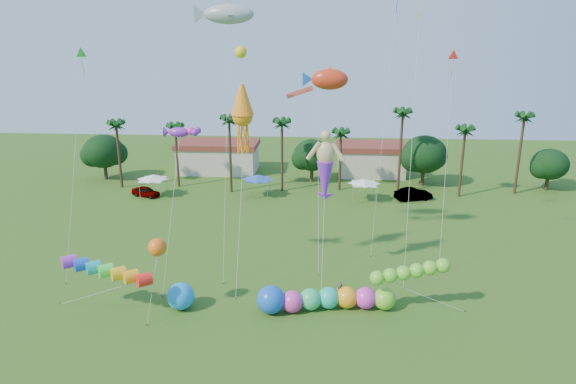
# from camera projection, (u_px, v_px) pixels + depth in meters

# --- Properties ---
(ground) EXTENTS (160.00, 160.00, 0.00)m
(ground) POSITION_uv_depth(u_px,v_px,m) (277.00, 368.00, 33.43)
(ground) COLOR #285116
(ground) RESTS_ON ground
(tree_line) EXTENTS (69.46, 8.91, 11.00)m
(tree_line) POSITION_uv_depth(u_px,v_px,m) (330.00, 155.00, 73.91)
(tree_line) COLOR #3A2819
(tree_line) RESTS_ON ground
(buildings_row) EXTENTS (35.00, 7.00, 4.00)m
(buildings_row) POSITION_uv_depth(u_px,v_px,m) (287.00, 160.00, 80.76)
(buildings_row) COLOR beige
(buildings_row) RESTS_ON ground
(tent_row) EXTENTS (31.00, 4.00, 0.60)m
(tent_row) POSITION_uv_depth(u_px,v_px,m) (257.00, 178.00, 67.70)
(tent_row) COLOR white
(tent_row) RESTS_ON ground
(car_a) EXTENTS (4.33, 3.00, 1.37)m
(car_a) POSITION_uv_depth(u_px,v_px,m) (146.00, 192.00, 69.01)
(car_a) COLOR #4C4C54
(car_a) RESTS_ON ground
(car_b) EXTENTS (5.16, 3.08, 1.61)m
(car_b) POSITION_uv_depth(u_px,v_px,m) (413.00, 194.00, 67.51)
(car_b) COLOR #4C4C54
(car_b) RESTS_ON ground
(spectator_b) EXTENTS (1.09, 1.13, 1.84)m
(spectator_b) POSITION_uv_depth(u_px,v_px,m) (340.00, 294.00, 41.20)
(spectator_b) COLOR gray
(spectator_b) RESTS_ON ground
(caterpillar_inflatable) EXTENTS (11.04, 3.40, 2.24)m
(caterpillar_inflatable) POSITION_uv_depth(u_px,v_px,m) (321.00, 299.00, 40.34)
(caterpillar_inflatable) COLOR #DC3AA3
(caterpillar_inflatable) RESTS_ON ground
(blue_ball) EXTENTS (2.18, 2.18, 2.18)m
(blue_ball) POSITION_uv_depth(u_px,v_px,m) (181.00, 296.00, 40.46)
(blue_ball) COLOR #1A8CEA
(blue_ball) RESTS_ON ground
(rainbow_tube) EXTENTS (9.59, 4.21, 3.92)m
(rainbow_tube) POSITION_uv_depth(u_px,v_px,m) (120.00, 279.00, 38.22)
(rainbow_tube) COLOR red
(rainbow_tube) RESTS_ON ground
(green_worm) EXTENTS (10.21, 2.57, 3.60)m
(green_worm) POSITION_uv_depth(u_px,v_px,m) (377.00, 278.00, 39.49)
(green_worm) COLOR #66CD2D
(green_worm) RESTS_ON ground
(orange_ball_kite) EXTENTS (1.62, 2.76, 6.27)m
(orange_ball_kite) POSITION_uv_depth(u_px,v_px,m) (157.00, 247.00, 38.48)
(orange_ball_kite) COLOR orange
(orange_ball_kite) RESTS_ON ground
(merman_kite) EXTENTS (2.89, 5.24, 12.63)m
(merman_kite) POSITION_uv_depth(u_px,v_px,m) (325.00, 170.00, 44.02)
(merman_kite) COLOR tan
(merman_kite) RESTS_ON ground
(fish_kite) EXTENTS (5.11, 6.66, 18.02)m
(fish_kite) POSITION_uv_depth(u_px,v_px,m) (330.00, 79.00, 46.87)
(fish_kite) COLOR red
(fish_kite) RESTS_ON ground
(shark_kite) EXTENTS (6.06, 7.55, 23.60)m
(shark_kite) POSITION_uv_depth(u_px,v_px,m) (229.00, 14.00, 43.99)
(shark_kite) COLOR #969EA4
(shark_kite) RESTS_ON ground
(squid_kite) EXTENTS (2.12, 5.89, 17.12)m
(squid_kite) POSITION_uv_depth(u_px,v_px,m) (243.00, 116.00, 42.59)
(squid_kite) COLOR orange
(squid_kite) RESTS_ON ground
(lobster_kite) EXTENTS (3.39, 5.93, 13.61)m
(lobster_kite) POSITION_uv_depth(u_px,v_px,m) (179.00, 132.00, 43.17)
(lobster_kite) COLOR purple
(lobster_kite) RESTS_ON ground
(delta_kite_red) EXTENTS (1.11, 3.60, 19.65)m
(delta_kite_red) POSITION_uv_depth(u_px,v_px,m) (453.00, 61.00, 44.64)
(delta_kite_red) COLOR red
(delta_kite_red) RESTS_ON ground
(delta_kite_green) EXTENTS (2.04, 5.06, 19.88)m
(delta_kite_green) POSITION_uv_depth(u_px,v_px,m) (81.00, 59.00, 43.37)
(delta_kite_green) COLOR green
(delta_kite_green) RESTS_ON ground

